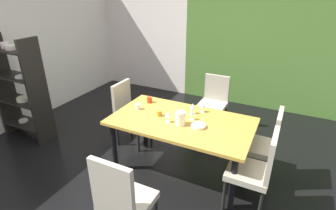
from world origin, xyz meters
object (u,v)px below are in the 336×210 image
object	(u,v)px
chair_head_far	(214,100)
wine_glass_corner	(168,115)
pitcher_rear	(180,118)
wine_glass_center	(193,106)
chair_left_far	(129,110)
wine_glass_left	(192,112)
display_shelf	(20,88)
cup_near_shelf	(149,100)
dining_table	(181,126)
chair_right_far	(264,142)
cup_west	(138,107)
wine_glass_front	(203,105)
cup_near_window	(159,113)
serving_bowl_north	(198,126)
chair_right_near	(257,168)
chair_head_near	(122,199)

from	to	relation	value
chair_head_far	wine_glass_corner	world-z (taller)	chair_head_far
pitcher_rear	wine_glass_corner	bearing A→B (deg)	-176.91
pitcher_rear	wine_glass_center	bearing A→B (deg)	86.32
chair_head_far	pitcher_rear	size ratio (longest dim) A/B	5.33
chair_left_far	wine_glass_corner	xyz separation A→B (m)	(0.87, -0.41, 0.30)
wine_glass_left	pitcher_rear	bearing A→B (deg)	-112.80
display_shelf	cup_near_shelf	distance (m)	2.07
dining_table	chair_left_far	xyz separation A→B (m)	(-1.00, 0.28, -0.12)
chair_left_far	wine_glass_center	bearing A→B (deg)	87.50
chair_left_far	chair_right_far	bearing A→B (deg)	90.00
chair_right_far	cup_west	distance (m)	1.70
chair_left_far	cup_near_shelf	bearing A→B (deg)	92.57
cup_near_shelf	wine_glass_center	bearing A→B (deg)	-5.14
chair_head_far	wine_glass_front	bearing A→B (deg)	97.00
wine_glass_front	cup_near_window	size ratio (longest dim) A/B	2.05
dining_table	cup_near_window	xyz separation A→B (m)	(-0.30, -0.02, 0.12)
cup_near_window	pitcher_rear	bearing A→B (deg)	-16.21
chair_head_far	wine_glass_left	world-z (taller)	chair_head_far
chair_head_far	display_shelf	distance (m)	3.12
display_shelf	cup_west	world-z (taller)	display_shelf
dining_table	serving_bowl_north	distance (m)	0.28
dining_table	wine_glass_center	bearing A→B (deg)	75.88
display_shelf	wine_glass_corner	size ratio (longest dim) A/B	11.61
chair_right_far	cup_west	world-z (taller)	chair_right_far
cup_near_window	serving_bowl_north	bearing A→B (deg)	-5.87
dining_table	wine_glass_left	distance (m)	0.23
chair_right_near	serving_bowl_north	world-z (taller)	chair_right_near
dining_table	serving_bowl_north	xyz separation A→B (m)	(0.26, -0.08, 0.10)
display_shelf	cup_near_shelf	world-z (taller)	display_shelf
chair_right_near	display_shelf	distance (m)	3.63
chair_head_near	wine_glass_center	distance (m)	1.56
chair_head_far	wine_glass_left	bearing A→B (deg)	93.22
wine_glass_front	cup_near_window	bearing A→B (deg)	-142.73
cup_near_window	wine_glass_left	bearing A→B (deg)	11.33
chair_left_far	cup_west	bearing A→B (deg)	53.05
dining_table	serving_bowl_north	size ratio (longest dim) A/B	9.89
chair_left_far	wine_glass_left	size ratio (longest dim) A/B	6.60
serving_bowl_north	wine_glass_center	bearing A→B (deg)	122.30
chair_head_near	cup_near_window	xyz separation A→B (m)	(-0.30, 1.28, 0.22)
serving_bowl_north	cup_near_shelf	world-z (taller)	cup_near_shelf
serving_bowl_north	chair_left_far	bearing A→B (deg)	164.14
wine_glass_front	cup_near_window	xyz separation A→B (m)	(-0.47, -0.35, -0.06)
chair_right_near	wine_glass_center	bearing A→B (deg)	61.27
chair_head_near	display_shelf	distance (m)	2.81
cup_west	display_shelf	bearing A→B (deg)	-170.47
chair_right_far	wine_glass_corner	distance (m)	1.24
wine_glass_left	cup_near_window	world-z (taller)	wine_glass_left
chair_head_near	wine_glass_left	size ratio (longest dim) A/B	6.93
wine_glass_front	wine_glass_corner	xyz separation A→B (m)	(-0.29, -0.46, 0.00)
wine_glass_center	cup_near_window	size ratio (longest dim) A/B	2.07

